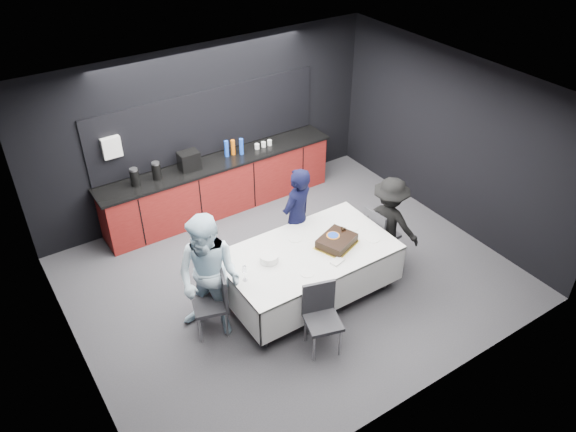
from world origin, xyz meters
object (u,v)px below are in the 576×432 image
at_px(plate_stack, 269,258).
at_px(champagne_flute, 244,270).
at_px(person_center, 297,218).
at_px(cake_assembly, 337,241).
at_px(chair_right, 379,232).
at_px(person_right, 388,222).
at_px(party_table, 308,258).
at_px(chair_near, 321,313).
at_px(chair_left, 216,299).
at_px(person_left, 209,278).

bearing_deg(plate_stack, champagne_flute, -161.59).
height_order(plate_stack, person_center, person_center).
bearing_deg(cake_assembly, chair_right, 9.62).
height_order(plate_stack, person_right, person_right).
distance_m(party_table, person_center, 0.76).
bearing_deg(chair_near, cake_assembly, 43.14).
distance_m(cake_assembly, plate_stack, 0.97).
bearing_deg(chair_left, cake_assembly, -6.60).
height_order(champagne_flute, chair_near, champagne_flute).
distance_m(champagne_flute, chair_near, 1.08).
distance_m(person_center, person_right, 1.34).
bearing_deg(chair_near, chair_left, 136.03).
relative_size(party_table, person_right, 1.61).
bearing_deg(person_left, plate_stack, 51.75).
distance_m(person_left, person_right, 2.81).
relative_size(plate_stack, person_left, 0.14).
bearing_deg(chair_near, plate_stack, 99.91).
xyz_separation_m(party_table, chair_right, (1.30, 0.04, -0.11)).
distance_m(chair_near, person_center, 1.69).
distance_m(cake_assembly, person_left, 1.81).
bearing_deg(chair_left, plate_stack, 0.22).
distance_m(chair_left, person_right, 2.77).
relative_size(chair_left, person_right, 0.64).
relative_size(cake_assembly, chair_left, 0.69).
bearing_deg(champagne_flute, person_center, 29.92).
xyz_separation_m(cake_assembly, champagne_flute, (-1.40, 0.06, 0.09)).
distance_m(chair_right, person_center, 1.24).
relative_size(chair_right, person_right, 0.64).
distance_m(cake_assembly, chair_near, 1.12).
xyz_separation_m(plate_stack, person_right, (1.95, -0.14, -0.11)).
xyz_separation_m(plate_stack, person_left, (-0.85, 0.03, 0.05)).
relative_size(champagne_flute, person_left, 0.13).
relative_size(champagne_flute, person_center, 0.14).
height_order(chair_left, chair_right, same).
xyz_separation_m(party_table, person_right, (1.39, -0.04, 0.08)).
bearing_deg(chair_left, party_table, -3.85).
bearing_deg(party_table, person_center, 68.12).
height_order(plate_stack, chair_near, chair_near).
bearing_deg(plate_stack, chair_left, -179.78).
height_order(party_table, person_left, person_left).
relative_size(champagne_flute, chair_near, 0.24).
bearing_deg(plate_stack, chair_near, -80.09).
distance_m(chair_near, person_right, 1.97).
bearing_deg(cake_assembly, person_right, 3.89).
xyz_separation_m(cake_assembly, person_right, (1.01, 0.07, -0.13)).
bearing_deg(chair_right, person_right, -43.87).
relative_size(person_center, person_right, 1.12).
bearing_deg(person_right, person_center, 31.11).
distance_m(party_table, chair_near, 0.94).
bearing_deg(person_left, champagne_flute, 29.66).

